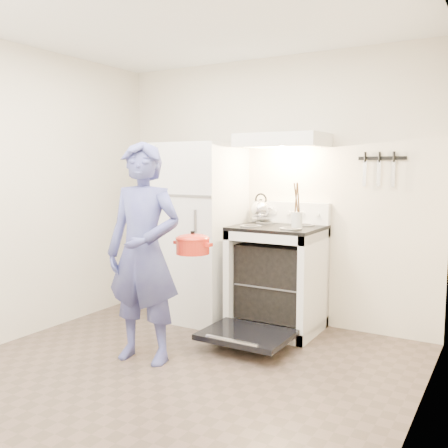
% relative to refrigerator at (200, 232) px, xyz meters
% --- Properties ---
extents(floor, '(3.60, 3.60, 0.00)m').
position_rel_refrigerator_xyz_m(floor, '(0.58, -1.45, -0.85)').
color(floor, '#4F3E36').
rests_on(floor, ground).
extents(back_wall, '(3.20, 0.02, 2.50)m').
position_rel_refrigerator_xyz_m(back_wall, '(0.58, 0.35, 0.40)').
color(back_wall, beige).
rests_on(back_wall, ground).
extents(refrigerator, '(0.70, 0.70, 1.70)m').
position_rel_refrigerator_xyz_m(refrigerator, '(0.00, 0.00, 0.00)').
color(refrigerator, silver).
rests_on(refrigerator, floor).
extents(stove_body, '(0.76, 0.65, 0.92)m').
position_rel_refrigerator_xyz_m(stove_body, '(0.81, 0.02, -0.39)').
color(stove_body, silver).
rests_on(stove_body, floor).
extents(cooktop, '(0.76, 0.65, 0.03)m').
position_rel_refrigerator_xyz_m(cooktop, '(0.81, 0.02, 0.09)').
color(cooktop, black).
rests_on(cooktop, stove_body).
extents(backsplash, '(0.76, 0.07, 0.20)m').
position_rel_refrigerator_xyz_m(backsplash, '(0.81, 0.31, 0.20)').
color(backsplash, silver).
rests_on(backsplash, cooktop).
extents(oven_door, '(0.70, 0.54, 0.04)m').
position_rel_refrigerator_xyz_m(oven_door, '(0.81, -0.57, -0.72)').
color(oven_door, black).
rests_on(oven_door, floor).
extents(oven_rack, '(0.60, 0.52, 0.01)m').
position_rel_refrigerator_xyz_m(oven_rack, '(0.81, 0.02, -0.41)').
color(oven_rack, slate).
rests_on(oven_rack, stove_body).
extents(range_hood, '(0.76, 0.50, 0.12)m').
position_rel_refrigerator_xyz_m(range_hood, '(0.81, 0.10, 0.86)').
color(range_hood, silver).
rests_on(range_hood, back_wall).
extents(knife_strip, '(0.40, 0.02, 0.03)m').
position_rel_refrigerator_xyz_m(knife_strip, '(1.63, 0.33, 0.70)').
color(knife_strip, black).
rests_on(knife_strip, back_wall).
extents(pizza_stone, '(0.34, 0.34, 0.02)m').
position_rel_refrigerator_xyz_m(pizza_stone, '(0.91, 0.07, -0.40)').
color(pizza_stone, '#82614A').
rests_on(pizza_stone, oven_rack).
extents(tea_kettle, '(0.23, 0.19, 0.27)m').
position_rel_refrigerator_xyz_m(tea_kettle, '(0.53, 0.24, 0.24)').
color(tea_kettle, silver).
rests_on(tea_kettle, cooktop).
extents(utensil_jar, '(0.11, 0.11, 0.13)m').
position_rel_refrigerator_xyz_m(utensil_jar, '(1.09, -0.22, 0.20)').
color(utensil_jar, silver).
rests_on(utensil_jar, cooktop).
extents(person, '(0.66, 0.49, 1.66)m').
position_rel_refrigerator_xyz_m(person, '(0.23, -1.14, -0.02)').
color(person, navy).
rests_on(person, floor).
extents(dutch_oven, '(0.33, 0.26, 0.22)m').
position_rel_refrigerator_xyz_m(dutch_oven, '(0.51, -0.90, 0.02)').
color(dutch_oven, red).
rests_on(dutch_oven, person).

